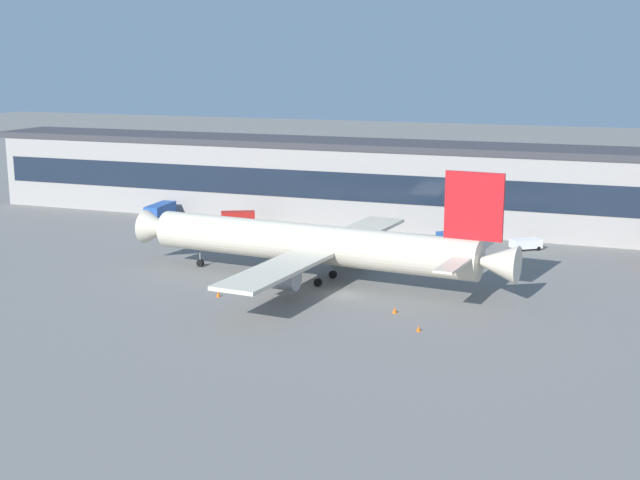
{
  "coord_description": "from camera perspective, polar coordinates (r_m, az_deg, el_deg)",
  "views": [
    {
      "loc": [
        35.42,
        -103.11,
        30.82
      ],
      "look_at": [
        -6.76,
        9.37,
        5.0
      ],
      "focal_mm": 47.96,
      "sensor_mm": 36.0,
      "label": 1
    }
  ],
  "objects": [
    {
      "name": "ground_plane",
      "position": [
        113.3,
        1.54,
        -3.66
      ],
      "size": [
        600.0,
        600.0,
        0.0
      ],
      "primitive_type": "plane",
      "color": "slate"
    },
    {
      "name": "terminal_building",
      "position": [
        158.33,
        7.42,
        3.63
      ],
      "size": [
        183.4,
        14.84,
        15.35
      ],
      "color": "#9E9993",
      "rests_on": "ground_plane"
    },
    {
      "name": "airliner",
      "position": [
        118.77,
        -0.28,
        -0.29
      ],
      "size": [
        57.52,
        49.28,
        16.69
      ],
      "color": "beige",
      "rests_on": "ground_plane"
    },
    {
      "name": "fuel_truck",
      "position": [
        166.06,
        -10.58,
        1.89
      ],
      "size": [
        3.52,
        8.61,
        3.35
      ],
      "color": "#2651A5",
      "rests_on": "ground_plane"
    },
    {
      "name": "stair_truck",
      "position": [
        154.68,
        -5.53,
        1.33
      ],
      "size": [
        6.44,
        4.84,
        3.55
      ],
      "color": "red",
      "rests_on": "ground_plane"
    },
    {
      "name": "pushback_tractor",
      "position": [
        143.17,
        13.6,
        -0.22
      ],
      "size": [
        5.41,
        4.92,
        1.75
      ],
      "color": "white",
      "rests_on": "ground_plane"
    },
    {
      "name": "belt_loader",
      "position": [
        146.27,
        9.06,
        0.27
      ],
      "size": [
        6.2,
        5.63,
        1.95
      ],
      "color": "#2651A5",
      "rests_on": "ground_plane"
    },
    {
      "name": "traffic_cone_0",
      "position": [
        105.56,
        5.0,
        -4.68
      ],
      "size": [
        0.6,
        0.6,
        0.75
      ],
      "primitive_type": "cone",
      "color": "#F2590C",
      "rests_on": "ground_plane"
    },
    {
      "name": "traffic_cone_1",
      "position": [
        115.68,
        -3.83,
        -3.17
      ],
      "size": [
        0.55,
        0.55,
        0.68
      ],
      "primitive_type": "cone",
      "color": "#F2590C",
      "rests_on": "ground_plane"
    },
    {
      "name": "traffic_cone_2",
      "position": [
        99.03,
        6.59,
        -5.88
      ],
      "size": [
        0.55,
        0.55,
        0.68
      ],
      "primitive_type": "cone",
      "color": "#F2590C",
      "rests_on": "ground_plane"
    },
    {
      "name": "traffic_cone_3",
      "position": [
        112.93,
        -6.8,
        -3.61
      ],
      "size": [
        0.57,
        0.57,
        0.71
      ],
      "primitive_type": "cone",
      "color": "#F2590C",
      "rests_on": "ground_plane"
    }
  ]
}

